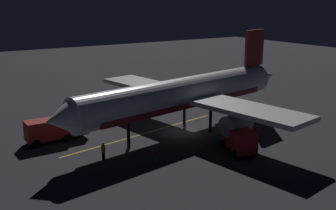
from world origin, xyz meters
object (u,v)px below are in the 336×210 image
(catering_truck, at_px, (236,138))
(traffic_cone_near_right, at_px, (153,150))
(airliner, at_px, (186,94))
(traffic_cone_near_left, at_px, (109,120))
(baggage_truck, at_px, (54,130))
(ground_crew_worker, at_px, (103,151))

(catering_truck, height_order, traffic_cone_near_right, catering_truck)
(airliner, bearing_deg, catering_truck, -176.15)
(traffic_cone_near_left, bearing_deg, traffic_cone_near_right, 176.43)
(baggage_truck, relative_size, traffic_cone_near_left, 12.00)
(airliner, height_order, baggage_truck, airliner)
(airliner, xyz_separation_m, baggage_truck, (4.78, 14.09, -3.06))
(airliner, height_order, traffic_cone_near_right, airliner)
(airliner, distance_m, ground_crew_worker, 12.76)
(ground_crew_worker, bearing_deg, catering_truck, -111.79)
(ground_crew_worker, xyz_separation_m, traffic_cone_near_right, (-0.94, -5.00, -0.64))
(airliner, distance_m, catering_truck, 8.63)
(airliner, relative_size, ground_crew_worker, 19.93)
(ground_crew_worker, bearing_deg, baggage_truck, 15.73)
(traffic_cone_near_left, height_order, traffic_cone_near_right, same)
(catering_truck, bearing_deg, traffic_cone_near_right, 61.52)
(traffic_cone_near_left, bearing_deg, baggage_truck, 113.03)
(baggage_truck, xyz_separation_m, catering_truck, (-12.82, -14.63, -0.02))
(ground_crew_worker, xyz_separation_m, traffic_cone_near_left, (11.24, -5.76, -0.64))
(baggage_truck, relative_size, ground_crew_worker, 3.79)
(traffic_cone_near_right, bearing_deg, baggage_truck, 39.35)
(ground_crew_worker, height_order, traffic_cone_near_right, ground_crew_worker)
(ground_crew_worker, relative_size, traffic_cone_near_left, 3.16)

